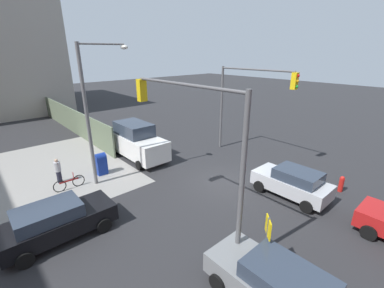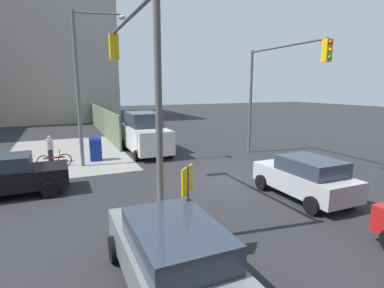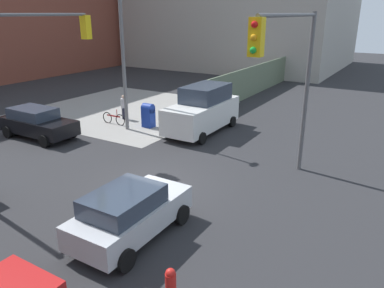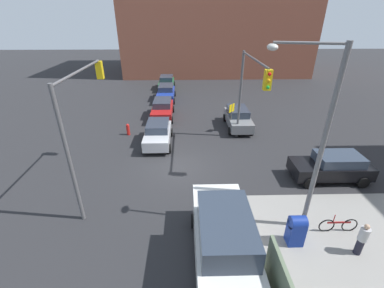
{
  "view_description": "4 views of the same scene",
  "coord_description": "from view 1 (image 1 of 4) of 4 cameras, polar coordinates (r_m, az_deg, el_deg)",
  "views": [
    {
      "loc": [
        -8.97,
        10.69,
        7.51
      ],
      "look_at": [
        2.52,
        0.42,
        1.96
      ],
      "focal_mm": 24.0,
      "sensor_mm": 36.0,
      "label": 1
    },
    {
      "loc": [
        -11.66,
        6.77,
        4.19
      ],
      "look_at": [
        2.34,
        0.56,
        1.31
      ],
      "focal_mm": 28.0,
      "sensor_mm": 36.0,
      "label": 2
    },
    {
      "loc": [
        -10.81,
        -8.28,
        6.45
      ],
      "look_at": [
        0.49,
        -1.47,
        1.81
      ],
      "focal_mm": 35.0,
      "sensor_mm": 36.0,
      "label": 3
    },
    {
      "loc": [
        13.96,
        0.46,
        8.78
      ],
      "look_at": [
        1.1,
        0.78,
        2.2
      ],
      "focal_mm": 24.0,
      "sensor_mm": 36.0,
      "label": 4
    }
  ],
  "objects": [
    {
      "name": "ground_plane",
      "position": [
        15.85,
        7.31,
        -8.66
      ],
      "size": [
        120.0,
        120.0,
        0.0
      ],
      "primitive_type": "plane",
      "color": "#28282B"
    },
    {
      "name": "sidewalk_corner",
      "position": [
        19.55,
        -33.47,
        -6.29
      ],
      "size": [
        12.0,
        12.0,
        0.01
      ],
      "primitive_type": "cube",
      "color": "gray",
      "rests_on": "ground"
    },
    {
      "name": "construction_fence",
      "position": [
        28.96,
        -25.87,
        5.23
      ],
      "size": [
        20.58,
        0.12,
        2.4
      ],
      "primitive_type": "cube",
      "color": "#607056",
      "rests_on": "ground"
    },
    {
      "name": "traffic_signal_nw_corner",
      "position": [
        9.69,
        0.14,
        2.81
      ],
      "size": [
        6.27,
        0.36,
        6.5
      ],
      "color": "#59595B",
      "rests_on": "ground"
    },
    {
      "name": "traffic_signal_se_corner",
      "position": [
        19.03,
        12.14,
        10.79
      ],
      "size": [
        6.15,
        0.36,
        6.5
      ],
      "color": "#59595B",
      "rests_on": "ground"
    },
    {
      "name": "street_lamp_corner",
      "position": [
        15.31,
        -21.19,
        7.91
      ],
      "size": [
        0.84,
        2.64,
        8.0
      ],
      "color": "slate",
      "rests_on": "ground"
    },
    {
      "name": "warning_sign_two_way",
      "position": [
        9.51,
        16.33,
        -19.25
      ],
      "size": [
        0.48,
        0.48,
        2.4
      ],
      "color": "#4C4C4C",
      "rests_on": "ground"
    },
    {
      "name": "mailbox_blue",
      "position": [
        17.55,
        -19.58,
        -4.02
      ],
      "size": [
        0.56,
        0.64,
        1.43
      ],
      "color": "navy",
      "rests_on": "ground"
    },
    {
      "name": "fire_hydrant",
      "position": [
        16.94,
        30.25,
        -7.61
      ],
      "size": [
        0.26,
        0.26,
        0.94
      ],
      "color": "red",
      "rests_on": "ground"
    },
    {
      "name": "sedan_black",
      "position": [
        12.55,
        -27.85,
        -14.87
      ],
      "size": [
        2.02,
        4.44,
        1.62
      ],
      "color": "black",
      "rests_on": "ground"
    },
    {
      "name": "coupe_silver",
      "position": [
        15.09,
        21.42,
        -7.9
      ],
      "size": [
        4.03,
        2.02,
        1.62
      ],
      "color": "#B7BABF",
      "rests_on": "ground"
    },
    {
      "name": "hatchback_gray",
      "position": [
        9.21,
        18.57,
        -27.83
      ],
      "size": [
        4.45,
        2.02,
        1.62
      ],
      "color": "slate",
      "rests_on": "ground"
    },
    {
      "name": "van_white_delivery",
      "position": [
        19.38,
        -12.13,
        0.6
      ],
      "size": [
        5.4,
        2.32,
        2.62
      ],
      "color": "white",
      "rests_on": "ground"
    },
    {
      "name": "pedestrian_crossing",
      "position": [
        17.45,
        -27.62,
        -5.22
      ],
      "size": [
        0.36,
        0.36,
        1.55
      ],
      "rotation": [
        0.0,
        0.0,
        4.79
      ],
      "color": "#B2B2B7",
      "rests_on": "ground"
    },
    {
      "name": "bicycle_leaning_on_fence",
      "position": [
        16.61,
        -25.59,
        -7.86
      ],
      "size": [
        0.05,
        1.75,
        0.97
      ],
      "color": "black",
      "rests_on": "ground"
    }
  ]
}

